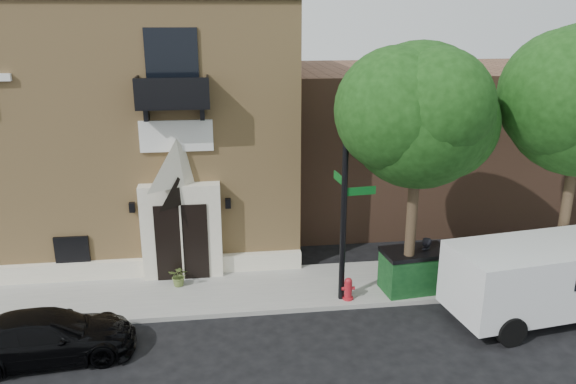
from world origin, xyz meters
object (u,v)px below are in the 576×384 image
object	(u,v)px
street_sign	(345,195)
fire_hydrant	(348,289)
dumpster	(415,270)
pedestrian_near	(424,262)
cargo_van	(551,276)
black_sedan	(47,336)

from	to	relation	value
street_sign	fire_hydrant	world-z (taller)	street_sign
dumpster	pedestrian_near	world-z (taller)	pedestrian_near
fire_hydrant	dumpster	world-z (taller)	dumpster
cargo_van	street_sign	world-z (taller)	street_sign
cargo_van	dumpster	xyz separation A→B (m)	(-3.44, 1.85, -0.45)
black_sedan	cargo_van	world-z (taller)	cargo_van
street_sign	fire_hydrant	xyz separation A→B (m)	(0.18, -0.11, -3.01)
cargo_van	dumpster	size ratio (longest dim) A/B	2.70
dumpster	pedestrian_near	distance (m)	0.40
cargo_van	black_sedan	bearing A→B (deg)	173.62
street_sign	dumpster	bearing A→B (deg)	0.20
street_sign	fire_hydrant	bearing A→B (deg)	-38.20
black_sedan	dumpster	bearing A→B (deg)	-84.22
street_sign	dumpster	size ratio (longest dim) A/B	3.05
fire_hydrant	dumpster	xyz separation A→B (m)	(2.23, 0.36, 0.33)
cargo_van	fire_hydrant	distance (m)	5.92
cargo_van	pedestrian_near	size ratio (longest dim) A/B	3.46
street_sign	dumpster	world-z (taller)	street_sign
street_sign	fire_hydrant	distance (m)	3.02
black_sedan	street_sign	world-z (taller)	street_sign
black_sedan	street_sign	size ratio (longest dim) A/B	0.66
black_sedan	fire_hydrant	bearing A→B (deg)	-83.58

